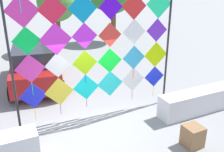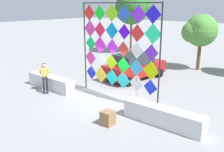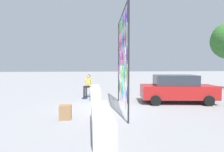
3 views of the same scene
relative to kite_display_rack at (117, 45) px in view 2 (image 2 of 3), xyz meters
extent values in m
plane|color=gray|center=(-0.26, -0.71, -2.77)|extent=(120.00, 120.00, 0.00)
cube|color=silver|center=(-3.89, -1.28, -2.39)|extent=(3.44, 0.62, 0.76)
cube|color=silver|center=(3.38, -1.28, -2.39)|extent=(3.44, 0.62, 0.76)
cylinder|color=#232328|center=(-2.48, 0.17, -0.35)|extent=(0.07, 0.07, 4.86)
cylinder|color=#232328|center=(2.51, -0.17, -0.35)|extent=(0.07, 0.07, 4.86)
cylinder|color=#232328|center=(0.02, 0.00, 2.03)|extent=(4.99, 0.40, 0.06)
cube|color=#1F27E8|center=(-1.99, 0.16, -1.77)|extent=(0.81, 0.07, 0.81)
cylinder|color=yellow|center=(-1.99, 0.17, -2.39)|extent=(0.02, 0.02, 0.43)
cube|color=yellow|center=(-1.23, 0.10, -1.76)|extent=(0.90, 0.07, 0.91)
cylinder|color=#1635E5|center=(-1.22, 0.11, -2.38)|extent=(0.02, 0.02, 0.34)
cube|color=#0FE6DC|center=(-0.38, 0.03, -1.74)|extent=(0.86, 0.07, 0.86)
cylinder|color=red|center=(-0.38, 0.04, -2.30)|extent=(0.02, 0.02, 0.27)
cube|color=#23DEDA|center=(0.41, -0.05, -1.73)|extent=(0.89, 0.07, 0.89)
cube|color=white|center=(1.25, -0.07, -1.71)|extent=(0.85, 0.07, 0.86)
cylinder|color=#E51695|center=(1.25, -0.06, -2.31)|extent=(0.02, 0.02, 0.35)
cube|color=#192BE9|center=(2.07, -0.14, -1.73)|extent=(0.76, 0.06, 0.76)
cylinder|color=yellow|center=(2.07, -0.13, -2.29)|extent=(0.02, 0.02, 0.37)
cube|color=#D733A4|center=(-2.00, 0.12, -0.90)|extent=(0.85, 0.07, 0.85)
cylinder|color=#16E557|center=(-1.99, 0.13, -1.54)|extent=(0.02, 0.02, 0.42)
cube|color=white|center=(-1.22, 0.10, -0.91)|extent=(0.75, 0.06, 0.75)
cube|color=#98D60E|center=(-0.40, 0.01, -0.92)|extent=(0.79, 0.07, 0.79)
cylinder|color=#5616E5|center=(-0.40, 0.02, -1.45)|extent=(0.02, 0.02, 0.26)
cube|color=#0FF733|center=(0.41, -0.04, -0.95)|extent=(0.82, 0.07, 0.82)
cylinder|color=#E516C5|center=(0.41, -0.03, -1.53)|extent=(0.02, 0.02, 0.35)
cube|color=#2D9ACD|center=(1.24, -0.10, -0.94)|extent=(0.80, 0.07, 0.80)
cylinder|color=#E55816|center=(1.25, -0.09, -1.49)|extent=(0.02, 0.02, 0.30)
cube|color=#BAE004|center=(2.07, -0.14, -0.94)|extent=(0.88, 0.07, 0.88)
cylinder|color=#3A16E5|center=(2.07, -0.13, -1.59)|extent=(0.02, 0.02, 0.42)
cube|color=#09D84B|center=(-1.99, 0.15, -0.10)|extent=(0.79, 0.07, 0.79)
cylinder|color=#E516A3|center=(-1.99, 0.16, -0.67)|extent=(0.02, 0.02, 0.35)
cube|color=#DD2CD5|center=(-1.21, 0.07, -0.12)|extent=(0.93, 0.08, 0.93)
cube|color=#CD2AF9|center=(-0.36, 0.04, -0.10)|extent=(0.78, 0.07, 0.78)
cube|color=red|center=(0.42, -0.05, -0.13)|extent=(0.75, 0.06, 0.75)
cube|color=white|center=(1.23, -0.09, -0.10)|extent=(0.80, 0.07, 0.80)
cube|color=#6B26CE|center=(2.05, -0.15, -0.11)|extent=(0.76, 0.06, 0.76)
cylinder|color=#90E516|center=(2.05, -0.14, -0.63)|extent=(0.02, 0.02, 0.30)
cube|color=#D72FA1|center=(-2.02, 0.14, 0.70)|extent=(0.91, 0.08, 0.92)
cylinder|color=#16E55A|center=(-2.01, 0.15, 0.10)|extent=(0.02, 0.02, 0.29)
cube|color=red|center=(-1.23, 0.08, 0.69)|extent=(0.82, 0.07, 0.82)
cube|color=#088ED1|center=(-0.39, 0.04, 0.69)|extent=(0.86, 0.07, 0.86)
cube|color=#5008E9|center=(0.45, -0.04, 0.69)|extent=(0.75, 0.06, 0.75)
cube|color=red|center=(1.21, -0.07, 0.69)|extent=(0.83, 0.07, 0.83)
cube|color=#1FF098|center=(2.08, -0.14, 0.72)|extent=(0.91, 0.08, 0.91)
cylinder|color=#E5166D|center=(2.08, -0.13, 0.12)|extent=(0.02, 0.02, 0.29)
cube|color=red|center=(-2.04, 0.13, 1.52)|extent=(0.85, 0.07, 0.85)
cylinder|color=#16DDE5|center=(-2.04, 0.14, 0.87)|extent=(0.02, 0.02, 0.45)
cube|color=#11E122|center=(-1.23, 0.07, 1.53)|extent=(0.80, 0.07, 0.80)
cylinder|color=#E516D3|center=(-1.23, 0.08, 1.00)|extent=(0.02, 0.02, 0.25)
cube|color=#88D516|center=(-0.39, 0.02, 1.55)|extent=(0.85, 0.07, 0.85)
cube|color=blue|center=(0.44, -0.04, 1.53)|extent=(0.79, 0.07, 0.79)
cube|color=#8125E0|center=(1.25, -0.08, 1.52)|extent=(0.84, 0.07, 0.84)
cube|color=#1F15DB|center=(2.05, -0.13, 1.55)|extent=(0.83, 0.07, 0.84)
cylinder|color=black|center=(-3.53, -2.02, -2.39)|extent=(0.11, 0.11, 0.76)
cylinder|color=black|center=(-3.71, -1.90, -1.98)|extent=(0.42, 0.34, 0.13)
cube|color=navy|center=(-3.48, -2.05, -2.73)|extent=(0.26, 0.22, 0.09)
cylinder|color=black|center=(-3.44, -1.88, -2.39)|extent=(0.11, 0.11, 0.76)
cylinder|color=black|center=(-3.61, -1.76, -1.98)|extent=(0.42, 0.34, 0.13)
cube|color=navy|center=(-3.39, -1.91, -2.73)|extent=(0.26, 0.22, 0.09)
cube|color=gold|center=(-3.84, -1.72, -1.69)|extent=(0.36, 0.41, 0.52)
sphere|color=tan|center=(-3.84, -1.72, -1.29)|extent=(0.22, 0.22, 0.22)
sphere|color=#382314|center=(-3.85, -1.71, -1.28)|extent=(0.22, 0.22, 0.22)
cylinder|color=gold|center=(-3.94, -1.91, -1.64)|extent=(0.19, 0.16, 0.31)
cylinder|color=gold|center=(-3.70, -1.54, -1.64)|extent=(0.19, 0.16, 0.31)
cube|color=maroon|center=(-1.40, 3.57, -2.10)|extent=(2.46, 4.52, 0.77)
cube|color=#282D38|center=(-1.42, 3.42, -1.41)|extent=(1.96, 2.62, 0.61)
cylinder|color=black|center=(-2.09, 5.15, -2.49)|extent=(0.31, 0.60, 0.57)
cylinder|color=black|center=(-0.27, 4.88, -2.49)|extent=(0.31, 0.60, 0.57)
cylinder|color=black|center=(-2.52, 2.27, -2.49)|extent=(0.31, 0.60, 0.57)
cylinder|color=black|center=(-0.70, 1.99, -2.49)|extent=(0.31, 0.60, 0.57)
cube|color=olive|center=(1.65, -2.67, -2.48)|extent=(0.49, 0.49, 0.59)
cylinder|color=brown|center=(0.90, 8.55, -1.67)|extent=(0.26, 0.26, 2.22)
sphere|color=#4C8938|center=(0.90, 8.55, 0.14)|extent=(2.33, 2.33, 2.33)
sphere|color=#4C8938|center=(0.44, 8.07, 0.03)|extent=(1.53, 1.53, 1.53)
sphere|color=#4C8938|center=(1.01, 8.12, 0.46)|extent=(1.39, 1.39, 1.39)
cylinder|color=brown|center=(-6.96, 10.88, -1.05)|extent=(0.22, 0.22, 3.44)
sphere|color=#2D6628|center=(-6.96, 10.88, 1.63)|extent=(3.22, 3.22, 3.22)
sphere|color=#2D6628|center=(-6.38, 11.50, 1.74)|extent=(2.23, 2.23, 2.23)
sphere|color=#2D6628|center=(-6.63, 10.33, 1.89)|extent=(2.45, 2.45, 2.45)
camera|label=1|loc=(-2.77, -6.96, 1.52)|focal=40.74mm
camera|label=2|loc=(7.87, -9.86, 1.98)|focal=41.02mm
camera|label=3|loc=(10.18, -1.68, -0.52)|focal=32.68mm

